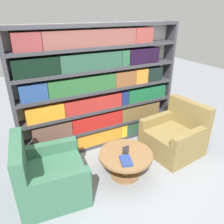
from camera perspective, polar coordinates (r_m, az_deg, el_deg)
ground_plane at (r=3.38m, az=6.79°, el=-17.54°), size 14.00×14.00×0.00m
bookshelf at (r=3.75m, az=-3.54°, el=5.71°), size 2.87×0.30×2.11m
armchair_left at (r=3.11m, az=-16.24°, el=-15.97°), size 0.93×0.93×0.88m
armchair_right at (r=3.97m, az=16.05°, el=-6.14°), size 0.93×0.93×0.88m
coffee_table at (r=3.29m, az=3.53°, el=-12.34°), size 0.79×0.79×0.39m
table_sign at (r=3.20m, az=3.61°, el=-10.01°), size 0.10×0.06×0.13m
stray_book at (r=3.07m, az=3.67°, el=-12.58°), size 0.21×0.27×0.03m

